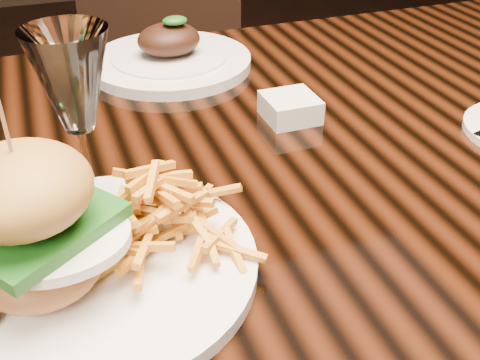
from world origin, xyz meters
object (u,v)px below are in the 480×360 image
object	(u,v)px
wine_glass	(73,88)
chair_far	(157,58)
far_dish	(170,58)
dining_table	(222,205)
burger_plate	(93,231)

from	to	relation	value
wine_glass	chair_far	world-z (taller)	wine_glass
wine_glass	far_dish	xyz separation A→B (m)	(0.18, 0.38, -0.14)
wine_glass	far_dish	size ratio (longest dim) A/B	0.77
chair_far	far_dish	bearing A→B (deg)	-77.69
far_dish	chair_far	xyz separation A→B (m)	(0.09, 0.58, -0.23)
wine_glass	dining_table	bearing A→B (deg)	26.42
dining_table	far_dish	world-z (taller)	far_dish
dining_table	chair_far	bearing A→B (deg)	83.35
dining_table	burger_plate	world-z (taller)	burger_plate
far_dish	chair_far	bearing A→B (deg)	81.05
wine_glass	far_dish	distance (m)	0.44
burger_plate	chair_far	size ratio (longest dim) A/B	0.30
burger_plate	chair_far	world-z (taller)	chair_far
wine_glass	chair_far	bearing A→B (deg)	74.47
burger_plate	chair_far	xyz separation A→B (m)	(0.28, 1.05, -0.26)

